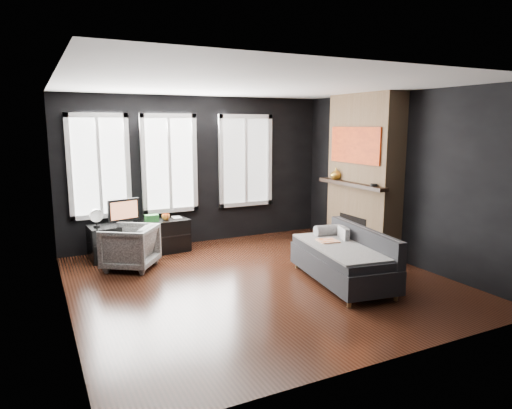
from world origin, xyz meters
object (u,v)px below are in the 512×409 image
media_console (140,238)px  mantel_vase (336,174)px  monitor (124,210)px  armchair (130,245)px  mug (166,216)px  book (172,212)px  sofa (342,256)px

media_console → mantel_vase: bearing=-22.7°
media_console → monitor: bearing=-172.7°
armchair → media_console: (0.30, 0.68, -0.09)m
monitor → mug: (0.71, 0.03, -0.17)m
media_console → book: size_ratio=7.81×
mantel_vase → media_console: bearing=162.1°
book → mantel_vase: mantel_vase is taller
armchair → mantel_vase: size_ratio=3.61×
sofa → media_console: (-2.21, 2.66, -0.10)m
sofa → mantel_vase: mantel_vase is taller
sofa → monitor: size_ratio=3.35×
sofa → mug: bearing=132.2°
mug → mantel_vase: (2.80, -1.03, 0.69)m
mantel_vase → sofa: bearing=-122.8°
armchair → mantel_vase: (3.55, -0.37, 0.96)m
armchair → media_console: size_ratio=0.45×
sofa → armchair: sofa is taller
book → mantel_vase: size_ratio=1.03×
media_console → monitor: size_ratio=3.08×
media_console → sofa: bearing=-55.1°
armchair → media_console: armchair is taller
armchair → book: 1.20m
media_console → monitor: monitor is taller
sofa → media_console: sofa is taller
media_console → mug: (0.45, -0.02, 0.35)m
book → mantel_vase: bearing=-22.8°
sofa → mug: sofa is taller
monitor → mantel_vase: size_ratio=2.62×
media_console → book: (0.59, 0.07, 0.39)m
monitor → mantel_vase: (3.51, -0.99, 0.52)m
armchair → sofa: bearing=86.6°
book → armchair: bearing=-139.8°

